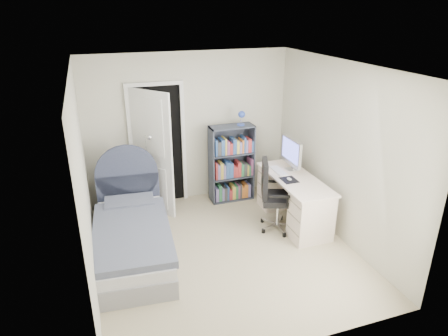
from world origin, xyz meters
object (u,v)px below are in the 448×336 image
object	(u,v)px
floor_lamp	(150,183)
bookcase	(232,166)
bed	(132,235)
nightstand	(122,190)
desk	(293,197)
office_chair	(273,192)

from	to	relation	value
floor_lamp	bookcase	xyz separation A→B (m)	(1.41, 0.10, 0.06)
bed	nightstand	distance (m)	1.25
nightstand	desk	xyz separation A→B (m)	(2.47, -1.15, 0.01)
desk	office_chair	xyz separation A→B (m)	(-0.40, -0.09, 0.19)
bed	nightstand	bearing A→B (deg)	90.16
office_chair	desk	bearing A→B (deg)	12.90
bed	desk	bearing A→B (deg)	2.35
bed	floor_lamp	size ratio (longest dim) A/B	1.57
nightstand	office_chair	distance (m)	2.43
desk	office_chair	distance (m)	0.45
floor_lamp	office_chair	xyz separation A→B (m)	(1.65, -1.03, 0.05)
bed	office_chair	distance (m)	2.10
nightstand	desk	world-z (taller)	desk
bookcase	office_chair	bearing A→B (deg)	-78.14
bookcase	desk	distance (m)	1.24
floor_lamp	bed	bearing A→B (deg)	-112.28
office_chair	floor_lamp	bearing A→B (deg)	147.93
floor_lamp	desk	size ratio (longest dim) A/B	0.88
nightstand	bookcase	bearing A→B (deg)	-3.31
bed	desk	xyz separation A→B (m)	(2.47, 0.10, 0.12)
desk	office_chair	bearing A→B (deg)	-167.10
floor_lamp	desk	distance (m)	2.25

